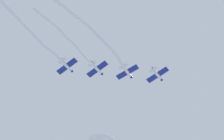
{
  "coord_description": "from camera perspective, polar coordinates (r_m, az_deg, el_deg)",
  "views": [
    {
      "loc": [
        44.86,
        -22.17,
        3.04
      ],
      "look_at": [
        -3.7,
        -18.56,
        89.11
      ],
      "focal_mm": 55.54,
      "sensor_mm": 36.0,
      "label": 1
    }
  ],
  "objects": [
    {
      "name": "smoke_trail_right_wing",
      "position": [
        95.88,
        -7.84,
        5.6
      ],
      "size": [
        15.15,
        16.64,
        2.12
      ],
      "color": "white"
    },
    {
      "name": "airplane_right_wing",
      "position": [
        98.95,
        -2.46,
        0.2
      ],
      "size": [
        5.92,
        6.13,
        1.75
      ],
      "rotation": [
        0.0,
        0.0,
        2.38
      ],
      "color": "silver"
    },
    {
      "name": "airplane_left_wing",
      "position": [
        99.14,
        2.53,
        -0.28
      ],
      "size": [
        5.64,
        6.46,
        1.75
      ],
      "rotation": [
        0.0,
        0.0,
        2.48
      ],
      "color": "silver"
    },
    {
      "name": "airplane_slot",
      "position": [
        99.52,
        -7.44,
        0.67
      ],
      "size": [
        5.92,
        6.14,
        1.75
      ],
      "rotation": [
        0.0,
        0.0,
        2.39
      ],
      "color": "silver"
    },
    {
      "name": "airplane_lead",
      "position": [
        100.07,
        7.48,
        -0.75
      ],
      "size": [
        5.86,
        6.19,
        1.75
      ],
      "rotation": [
        0.0,
        0.0,
        2.4
      ],
      "color": "silver"
    },
    {
      "name": "smoke_trail_slot",
      "position": [
        95.75,
        -15.38,
        8.29
      ],
      "size": [
        24.28,
        24.51,
        1.51
      ],
      "color": "white"
    },
    {
      "name": "smoke_trail_left_wing",
      "position": [
        96.03,
        -4.12,
        6.93
      ],
      "size": [
        18.41,
        23.59,
        6.1
      ],
      "color": "white"
    }
  ]
}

